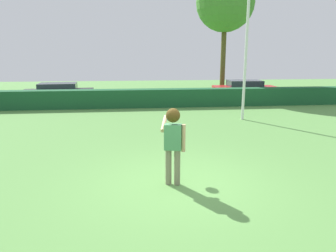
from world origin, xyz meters
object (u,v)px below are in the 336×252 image
object	(u,v)px
person	(173,137)
willow_tree	(225,3)
lamppost	(246,44)
parked_car_black	(58,92)
frisbee	(168,119)
parked_car_red	(244,89)

from	to	relation	value
person	willow_tree	size ratio (longest dim) A/B	0.21
lamppost	willow_tree	world-z (taller)	willow_tree
person	parked_car_black	xyz separation A→B (m)	(-5.50, 12.95, -0.43)
frisbee	willow_tree	xyz separation A→B (m)	(5.63, 14.62, 5.14)
parked_car_black	willow_tree	world-z (taller)	willow_tree
person	frisbee	distance (m)	0.90
lamppost	person	bearing A→B (deg)	-120.85
parked_car_black	parked_car_red	distance (m)	12.21
frisbee	willow_tree	size ratio (longest dim) A/B	0.03
frisbee	willow_tree	distance (m)	16.49
willow_tree	frisbee	bearing A→B (deg)	-111.07
person	frisbee	world-z (taller)	person
frisbee	willow_tree	world-z (taller)	willow_tree
willow_tree	lamppost	bearing A→B (deg)	-99.80
person	frisbee	size ratio (longest dim) A/B	6.80
person	lamppost	world-z (taller)	lamppost
lamppost	willow_tree	size ratio (longest dim) A/B	0.72
lamppost	parked_car_red	world-z (taller)	lamppost
person	parked_car_red	world-z (taller)	person
parked_car_red	parked_car_black	bearing A→B (deg)	-176.17
lamppost	parked_car_black	bearing A→B (deg)	147.95
parked_car_red	person	bearing A→B (deg)	-115.92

